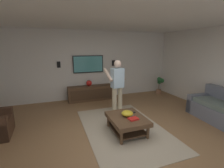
# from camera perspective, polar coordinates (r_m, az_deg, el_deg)

# --- Properties ---
(ground_plane) EXTENTS (8.08, 8.08, 0.00)m
(ground_plane) POSITION_cam_1_polar(r_m,az_deg,el_deg) (3.86, 4.41, -18.47)
(ground_plane) COLOR olive
(wall_back_tv) EXTENTS (0.10, 6.93, 2.64)m
(wall_back_tv) POSITION_cam_1_polar(r_m,az_deg,el_deg) (6.48, -7.57, 6.61)
(wall_back_tv) COLOR silver
(wall_back_tv) RESTS_ON ground
(ceiling_slab) EXTENTS (6.69, 6.93, 0.10)m
(ceiling_slab) POSITION_cam_1_polar(r_m,az_deg,el_deg) (3.37, 5.26, 24.43)
(ceiling_slab) COLOR white
(area_rug) EXTENTS (2.94, 1.87, 0.01)m
(area_rug) POSITION_cam_1_polar(r_m,az_deg,el_deg) (4.25, 3.98, -15.24)
(area_rug) COLOR tan
(area_rug) RESTS_ON ground
(coffee_table) EXTENTS (1.00, 0.80, 0.40)m
(coffee_table) POSITION_cam_1_polar(r_m,az_deg,el_deg) (3.96, 5.25, -12.79)
(coffee_table) COLOR #513823
(coffee_table) RESTS_ON ground
(media_console) EXTENTS (0.45, 1.70, 0.55)m
(media_console) POSITION_cam_1_polar(r_m,az_deg,el_deg) (6.34, -7.57, -3.16)
(media_console) COLOR #513823
(media_console) RESTS_ON ground
(tv) EXTENTS (0.05, 1.17, 0.66)m
(tv) POSITION_cam_1_polar(r_m,az_deg,el_deg) (6.36, -8.34, 6.94)
(tv) COLOR black
(person_standing) EXTENTS (0.60, 0.60, 1.64)m
(person_standing) POSITION_cam_1_polar(r_m,az_deg,el_deg) (4.88, 1.80, 0.13)
(person_standing) COLOR #C6B793
(person_standing) RESTS_ON ground
(potted_plant_short) EXTENTS (0.29, 0.34, 0.73)m
(potted_plant_short) POSITION_cam_1_polar(r_m,az_deg,el_deg) (7.39, 16.47, 0.33)
(potted_plant_short) COLOR #9E6B4C
(potted_plant_short) RESTS_ON ground
(bowl) EXTENTS (0.28, 0.28, 0.13)m
(bowl) POSITION_cam_1_polar(r_m,az_deg,el_deg) (3.94, 5.40, -10.25)
(bowl) COLOR gold
(bowl) RESTS_ON coffee_table
(remote_white) EXTENTS (0.12, 0.15, 0.02)m
(remote_white) POSITION_cam_1_polar(r_m,az_deg,el_deg) (3.96, 6.74, -11.00)
(remote_white) COLOR white
(remote_white) RESTS_ON coffee_table
(remote_black) EXTENTS (0.06, 0.15, 0.02)m
(remote_black) POSITION_cam_1_polar(r_m,az_deg,el_deg) (4.14, 7.24, -9.92)
(remote_black) COLOR black
(remote_black) RESTS_ON coffee_table
(book) EXTENTS (0.19, 0.24, 0.04)m
(book) POSITION_cam_1_polar(r_m,az_deg,el_deg) (3.79, 7.53, -12.06)
(book) COLOR red
(book) RESTS_ON coffee_table
(vase_round) EXTENTS (0.22, 0.22, 0.22)m
(vase_round) POSITION_cam_1_polar(r_m,az_deg,el_deg) (6.28, -8.09, 0.31)
(vase_round) COLOR red
(vase_round) RESTS_ON media_console
(wall_speaker_left) EXTENTS (0.06, 0.12, 0.22)m
(wall_speaker_left) POSITION_cam_1_polar(r_m,az_deg,el_deg) (6.67, 0.55, 7.40)
(wall_speaker_left) COLOR black
(wall_speaker_right) EXTENTS (0.06, 0.12, 0.22)m
(wall_speaker_right) POSITION_cam_1_polar(r_m,az_deg,el_deg) (6.25, -18.26, 6.51)
(wall_speaker_right) COLOR black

